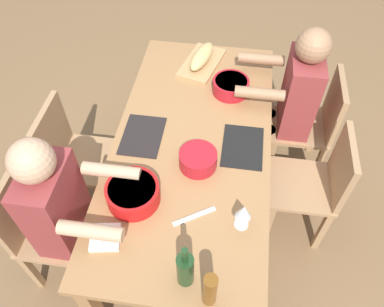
% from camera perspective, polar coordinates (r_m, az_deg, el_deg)
% --- Properties ---
extents(ground_plane, '(8.00, 8.00, 0.00)m').
position_cam_1_polar(ground_plane, '(2.80, 0.00, -8.15)').
color(ground_plane, brown).
extents(dining_table, '(1.88, 0.90, 0.74)m').
position_cam_1_polar(dining_table, '(2.27, 0.00, 0.46)').
color(dining_table, '#9E7044').
rests_on(dining_table, ground_plane).
extents(chair_far_center, '(0.40, 0.40, 0.85)m').
position_cam_1_polar(chair_far_center, '(2.46, 18.19, -4.18)').
color(chair_far_center, '#A87F56').
rests_on(chair_far_center, ground_plane).
extents(chair_near_right, '(0.40, 0.40, 0.85)m').
position_cam_1_polar(chair_near_right, '(2.34, -21.37, -9.91)').
color(chair_near_right, '#A87F56').
rests_on(chair_near_right, ground_plane).
extents(diner_near_right, '(0.41, 0.53, 1.20)m').
position_cam_1_polar(diner_near_right, '(2.09, -18.54, -7.91)').
color(diner_near_right, '#2D2D38').
rests_on(diner_near_right, ground_plane).
extents(chair_near_center, '(0.40, 0.40, 0.85)m').
position_cam_1_polar(chair_near_center, '(2.59, -17.21, -0.12)').
color(chair_near_center, '#A87F56').
rests_on(chair_near_center, ground_plane).
extents(chair_far_left, '(0.40, 0.40, 0.85)m').
position_cam_1_polar(chair_far_left, '(2.79, 17.57, 4.48)').
color(chair_far_left, '#A87F56').
rests_on(chair_far_left, ground_plane).
extents(diner_far_left, '(0.41, 0.53, 1.20)m').
position_cam_1_polar(diner_far_left, '(2.62, 14.74, 8.23)').
color(diner_far_left, '#2D2D38').
rests_on(diner_far_left, ground_plane).
extents(serving_bowl_pasta, '(0.23, 0.23, 0.09)m').
position_cam_1_polar(serving_bowl_pasta, '(2.48, 5.81, 10.09)').
color(serving_bowl_pasta, '#B21923').
rests_on(serving_bowl_pasta, dining_table).
extents(serving_bowl_greens, '(0.21, 0.21, 0.10)m').
position_cam_1_polar(serving_bowl_greens, '(2.05, 0.91, -0.78)').
color(serving_bowl_greens, '#B21923').
rests_on(serving_bowl_greens, dining_table).
extents(serving_bowl_salad, '(0.27, 0.27, 0.11)m').
position_cam_1_polar(serving_bowl_salad, '(1.94, -8.84, -5.81)').
color(serving_bowl_salad, red).
rests_on(serving_bowl_salad, dining_table).
extents(cutting_board, '(0.44, 0.32, 0.02)m').
position_cam_1_polar(cutting_board, '(2.72, 1.45, 13.36)').
color(cutting_board, tan).
rests_on(cutting_board, dining_table).
extents(bread_loaf, '(0.34, 0.19, 0.09)m').
position_cam_1_polar(bread_loaf, '(2.69, 1.47, 14.30)').
color(bread_loaf, tan).
rests_on(bread_loaf, cutting_board).
extents(wine_bottle, '(0.08, 0.08, 0.29)m').
position_cam_1_polar(wine_bottle, '(1.68, -1.02, -16.86)').
color(wine_bottle, '#193819').
rests_on(wine_bottle, dining_table).
extents(beer_bottle, '(0.06, 0.06, 0.22)m').
position_cam_1_polar(beer_bottle, '(1.65, 2.69, -19.69)').
color(beer_bottle, brown).
rests_on(beer_bottle, dining_table).
extents(wine_glass, '(0.08, 0.08, 0.17)m').
position_cam_1_polar(wine_glass, '(1.81, 7.70, -8.73)').
color(wine_glass, silver).
rests_on(wine_glass, dining_table).
extents(placemat_far_center, '(0.32, 0.23, 0.01)m').
position_cam_1_polar(placemat_far_center, '(2.19, 7.58, 1.02)').
color(placemat_far_center, black).
rests_on(placemat_far_center, dining_table).
extents(placemat_near_center, '(0.32, 0.23, 0.01)m').
position_cam_1_polar(placemat_near_center, '(2.25, -7.40, 2.67)').
color(placemat_near_center, black).
rests_on(placemat_near_center, dining_table).
extents(carving_knife, '(0.14, 0.21, 0.01)m').
position_cam_1_polar(carving_knife, '(1.91, 0.34, -9.38)').
color(carving_knife, silver).
rests_on(carving_knife, dining_table).
extents(napkin_stack, '(0.16, 0.16, 0.02)m').
position_cam_1_polar(napkin_stack, '(1.89, -12.82, -12.11)').
color(napkin_stack, white).
rests_on(napkin_stack, dining_table).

